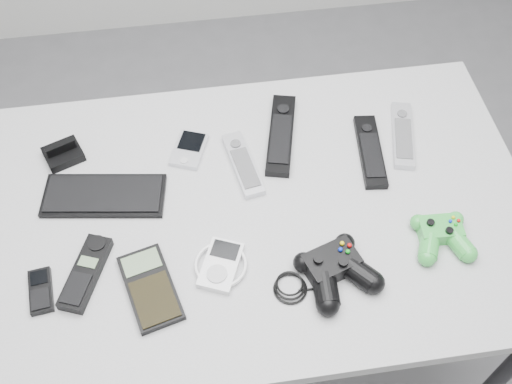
{
  "coord_description": "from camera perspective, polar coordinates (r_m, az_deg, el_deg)",
  "views": [
    {
      "loc": [
        -0.14,
        -0.67,
        1.88
      ],
      "look_at": [
        -0.03,
        0.09,
        0.82
      ],
      "focal_mm": 42.0,
      "sensor_mm": 36.0,
      "label": 1
    }
  ],
  "objects": [
    {
      "name": "remote_silver_a",
      "position": [
        1.37,
        -1.26,
        2.71
      ],
      "size": [
        0.08,
        0.19,
        0.02
      ],
      "primitive_type": "cube",
      "rotation": [
        0.0,
        0.0,
        0.18
      ],
      "color": "silver",
      "rests_on": "desk"
    },
    {
      "name": "dock_bracket",
      "position": [
        1.45,
        -17.99,
        3.74
      ],
      "size": [
        0.1,
        0.1,
        0.04
      ],
      "primitive_type": "cube",
      "rotation": [
        0.0,
        0.0,
        0.39
      ],
      "color": "black",
      "rests_on": "desk"
    },
    {
      "name": "controller_black",
      "position": [
        1.21,
        7.58,
        -7.23
      ],
      "size": [
        0.29,
        0.23,
        0.05
      ],
      "primitive_type": null,
      "rotation": [
        0.0,
        0.0,
        0.33
      ],
      "color": "black",
      "rests_on": "desk"
    },
    {
      "name": "pda_keyboard",
      "position": [
        1.36,
        -14.27,
        -0.3
      ],
      "size": [
        0.28,
        0.15,
        0.02
      ],
      "primitive_type": "cube",
      "rotation": [
        0.0,
        0.0,
        -0.14
      ],
      "color": "black",
      "rests_on": "desk"
    },
    {
      "name": "floor",
      "position": [
        2.0,
        1.36,
        -16.01
      ],
      "size": [
        3.5,
        3.5,
        0.0
      ],
      "primitive_type": "plane",
      "color": "slate",
      "rests_on": "ground"
    },
    {
      "name": "remote_black_a",
      "position": [
        1.42,
        2.39,
        5.54
      ],
      "size": [
        0.11,
        0.25,
        0.02
      ],
      "primitive_type": "cube",
      "rotation": [
        0.0,
        0.0,
        -0.24
      ],
      "color": "black",
      "rests_on": "desk"
    },
    {
      "name": "controller_green",
      "position": [
        1.3,
        17.28,
        -3.85
      ],
      "size": [
        0.13,
        0.14,
        0.04
      ],
      "primitive_type": null,
      "rotation": [
        0.0,
        0.0,
        -0.05
      ],
      "color": "green",
      "rests_on": "desk"
    },
    {
      "name": "mobile_phone",
      "position": [
        1.27,
        -19.83,
        -8.84
      ],
      "size": [
        0.06,
        0.1,
        0.02
      ],
      "primitive_type": "cube",
      "rotation": [
        0.0,
        0.0,
        0.13
      ],
      "color": "black",
      "rests_on": "desk"
    },
    {
      "name": "mp3_player",
      "position": [
        1.22,
        -3.38,
        -6.94
      ],
      "size": [
        0.14,
        0.15,
        0.02
      ],
      "primitive_type": "cube",
      "rotation": [
        0.0,
        0.0,
        -0.4
      ],
      "color": "silver",
      "rests_on": "desk"
    },
    {
      "name": "calculator",
      "position": [
        1.22,
        -10.04,
        -8.94
      ],
      "size": [
        0.13,
        0.19,
        0.02
      ],
      "primitive_type": "cube",
      "rotation": [
        0.0,
        0.0,
        0.26
      ],
      "color": "black",
      "rests_on": "desk"
    },
    {
      "name": "cordless_handset",
      "position": [
        1.26,
        -15.92,
        -7.4
      ],
      "size": [
        0.11,
        0.17,
        0.03
      ],
      "primitive_type": "cube",
      "rotation": [
        0.0,
        0.0,
        -0.38
      ],
      "color": "black",
      "rests_on": "desk"
    },
    {
      "name": "desk",
      "position": [
        1.37,
        0.46,
        -3.1
      ],
      "size": [
        1.2,
        0.77,
        0.8
      ],
      "color": "#979799",
      "rests_on": "floor"
    },
    {
      "name": "remote_black_b",
      "position": [
        1.42,
        10.83,
        3.88
      ],
      "size": [
        0.07,
        0.22,
        0.02
      ],
      "primitive_type": "cube",
      "rotation": [
        0.0,
        0.0,
        -0.11
      ],
      "color": "black",
      "rests_on": "desk"
    },
    {
      "name": "pda",
      "position": [
        1.41,
        -6.39,
        4.07
      ],
      "size": [
        0.1,
        0.12,
        0.02
      ],
      "primitive_type": "cube",
      "rotation": [
        0.0,
        0.0,
        -0.37
      ],
      "color": "silver",
      "rests_on": "desk"
    },
    {
      "name": "remote_silver_b",
      "position": [
        1.47,
        13.8,
        5.34
      ],
      "size": [
        0.09,
        0.2,
        0.02
      ],
      "primitive_type": "cube",
      "rotation": [
        0.0,
        0.0,
        -0.24
      ],
      "color": "#BBBBC2",
      "rests_on": "desk"
    }
  ]
}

